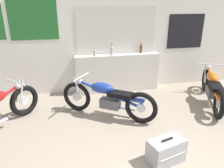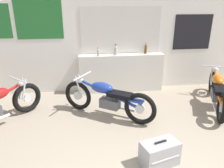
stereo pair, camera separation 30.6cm
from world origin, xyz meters
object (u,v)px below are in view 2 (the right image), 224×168
Objects in this scene: motorcycle_blue at (107,98)px; motorcycle_orange at (217,90)px; hard_case_silver at (160,153)px; bottle_center at (146,49)px; bottle_left_center at (116,50)px; bottle_leftmost at (98,52)px.

motorcycle_blue reaches higher than motorcycle_orange.
motorcycle_orange is at bearing 41.30° from hard_case_silver.
bottle_center is at bearing 79.23° from hard_case_silver.
motorcycle_orange is 3.29× the size of hard_case_silver.
bottle_left_center is at bearing -174.93° from bottle_center.
bottle_left_center is 2.54m from motorcycle_orange.
bottle_center is 0.14× the size of motorcycle_orange.
bottle_left_center reaches higher than bottle_center.
motorcycle_blue is (0.07, -1.28, -0.67)m from bottle_leftmost.
bottle_leftmost is at bearing 156.20° from motorcycle_orange.
bottle_left_center reaches higher than hard_case_silver.
bottle_center is at bearing 49.80° from motorcycle_blue.
bottle_leftmost is at bearing -178.28° from bottle_left_center.
motorcycle_orange is at bearing 3.25° from motorcycle_blue.
bottle_left_center reaches higher than motorcycle_blue.
bottle_leftmost is 0.43m from bottle_left_center.
bottle_leftmost reaches higher than motorcycle_orange.
bottle_left_center is at bearing 74.41° from motorcycle_blue.
hard_case_silver is at bearing -100.77° from bottle_center.
bottle_center is at bearing 5.07° from bottle_left_center.
bottle_leftmost reaches higher than motorcycle_blue.
bottle_center is at bearing 138.04° from motorcycle_orange.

